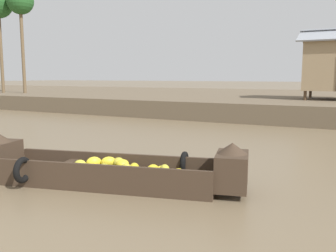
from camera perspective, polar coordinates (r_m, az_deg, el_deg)
name	(u,v)px	position (r m, az deg, el deg)	size (l,w,h in m)	color
ground_plane	(165,141)	(12.51, -0.41, -2.34)	(300.00, 300.00, 0.00)	#726047
riverbank_strip	(265,101)	(27.07, 14.92, 3.87)	(160.00, 20.00, 0.94)	brown
banana_boat	(108,169)	(7.53, -9.42, -6.64)	(5.67, 2.46, 0.98)	#3D2D21
palm_tree_near	(20,3)	(30.30, -22.17, 17.41)	(1.95, 1.95, 7.76)	brown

